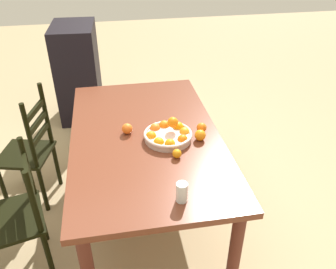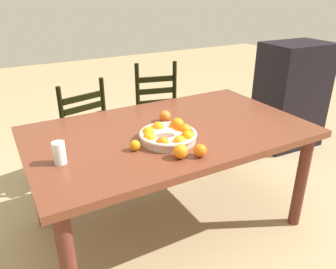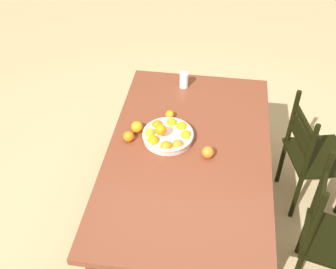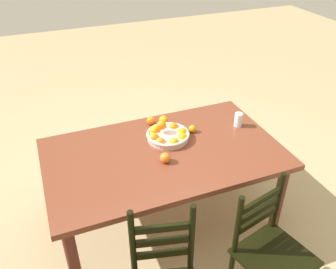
{
  "view_description": "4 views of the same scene",
  "coord_description": "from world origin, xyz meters",
  "px_view_note": "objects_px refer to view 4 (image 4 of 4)",
  "views": [
    {
      "loc": [
        -2.11,
        0.21,
        2.11
      ],
      "look_at": [
        -0.09,
        -0.15,
        0.79
      ],
      "focal_mm": 37.34,
      "sensor_mm": 36.0,
      "label": 1
    },
    {
      "loc": [
        -0.96,
        -1.7,
        1.59
      ],
      "look_at": [
        -0.09,
        -0.15,
        0.79
      ],
      "focal_mm": 35.4,
      "sensor_mm": 36.0,
      "label": 2
    },
    {
      "loc": [
        1.97,
        0.15,
        2.64
      ],
      "look_at": [
        -0.09,
        -0.15,
        0.79
      ],
      "focal_mm": 44.97,
      "sensor_mm": 36.0,
      "label": 3
    },
    {
      "loc": [
        0.77,
        2.03,
        2.32
      ],
      "look_at": [
        -0.09,
        -0.15,
        0.79
      ],
      "focal_mm": 37.87,
      "sensor_mm": 36.0,
      "label": 4
    }
  ],
  "objects_px": {
    "chair_by_cabinet": "(269,252)",
    "orange_loose_0": "(165,158)",
    "drinking_glass": "(238,120)",
    "fruit_bowl": "(168,135)",
    "orange_loose_3": "(164,120)",
    "dining_table": "(164,161)",
    "orange_loose_2": "(192,129)",
    "orange_loose_1": "(151,121)"
  },
  "relations": [
    {
      "from": "dining_table",
      "to": "orange_loose_3",
      "type": "relative_size",
      "value": 22.57
    },
    {
      "from": "orange_loose_0",
      "to": "orange_loose_2",
      "type": "height_order",
      "value": "orange_loose_0"
    },
    {
      "from": "chair_by_cabinet",
      "to": "orange_loose_0",
      "type": "relative_size",
      "value": 11.98
    },
    {
      "from": "fruit_bowl",
      "to": "orange_loose_2",
      "type": "xyz_separation_m",
      "value": [
        -0.22,
        -0.02,
        -0.01
      ]
    },
    {
      "from": "orange_loose_0",
      "to": "orange_loose_3",
      "type": "relative_size",
      "value": 0.98
    },
    {
      "from": "orange_loose_3",
      "to": "drinking_glass",
      "type": "distance_m",
      "value": 0.62
    },
    {
      "from": "dining_table",
      "to": "orange_loose_2",
      "type": "bearing_deg",
      "value": -151.75
    },
    {
      "from": "chair_by_cabinet",
      "to": "fruit_bowl",
      "type": "xyz_separation_m",
      "value": [
        0.29,
        -1.04,
        0.33
      ]
    },
    {
      "from": "fruit_bowl",
      "to": "orange_loose_0",
      "type": "xyz_separation_m",
      "value": [
        0.13,
        0.28,
        0.0
      ]
    },
    {
      "from": "dining_table",
      "to": "orange_loose_2",
      "type": "relative_size",
      "value": 29.31
    },
    {
      "from": "fruit_bowl",
      "to": "orange_loose_3",
      "type": "height_order",
      "value": "fruit_bowl"
    },
    {
      "from": "orange_loose_2",
      "to": "drinking_glass",
      "type": "bearing_deg",
      "value": 172.34
    },
    {
      "from": "fruit_bowl",
      "to": "drinking_glass",
      "type": "height_order",
      "value": "fruit_bowl"
    },
    {
      "from": "dining_table",
      "to": "drinking_glass",
      "type": "xyz_separation_m",
      "value": [
        -0.71,
        -0.12,
        0.15
      ]
    },
    {
      "from": "orange_loose_3",
      "to": "drinking_glass",
      "type": "xyz_separation_m",
      "value": [
        -0.57,
        0.25,
        0.02
      ]
    },
    {
      "from": "dining_table",
      "to": "orange_loose_1",
      "type": "height_order",
      "value": "orange_loose_1"
    },
    {
      "from": "orange_loose_1",
      "to": "drinking_glass",
      "type": "relative_size",
      "value": 0.6
    },
    {
      "from": "orange_loose_1",
      "to": "dining_table",
      "type": "bearing_deg",
      "value": 84.25
    },
    {
      "from": "orange_loose_0",
      "to": "orange_loose_1",
      "type": "height_order",
      "value": "orange_loose_0"
    },
    {
      "from": "fruit_bowl",
      "to": "orange_loose_2",
      "type": "bearing_deg",
      "value": -175.45
    },
    {
      "from": "dining_table",
      "to": "fruit_bowl",
      "type": "relative_size",
      "value": 5.15
    },
    {
      "from": "orange_loose_0",
      "to": "orange_loose_3",
      "type": "height_order",
      "value": "orange_loose_3"
    },
    {
      "from": "dining_table",
      "to": "orange_loose_1",
      "type": "xyz_separation_m",
      "value": [
        -0.04,
        -0.41,
        0.12
      ]
    },
    {
      "from": "orange_loose_1",
      "to": "fruit_bowl",
      "type": "bearing_deg",
      "value": 101.01
    },
    {
      "from": "orange_loose_2",
      "to": "orange_loose_0",
      "type": "bearing_deg",
      "value": 39.97
    },
    {
      "from": "drinking_glass",
      "to": "orange_loose_3",
      "type": "bearing_deg",
      "value": -23.96
    },
    {
      "from": "orange_loose_0",
      "to": "orange_loose_2",
      "type": "relative_size",
      "value": 1.27
    },
    {
      "from": "fruit_bowl",
      "to": "orange_loose_0",
      "type": "bearing_deg",
      "value": 65.43
    },
    {
      "from": "fruit_bowl",
      "to": "orange_loose_3",
      "type": "relative_size",
      "value": 4.38
    },
    {
      "from": "dining_table",
      "to": "orange_loose_1",
      "type": "relative_size",
      "value": 24.64
    },
    {
      "from": "orange_loose_2",
      "to": "orange_loose_1",
      "type": "bearing_deg",
      "value": -40.82
    },
    {
      "from": "chair_by_cabinet",
      "to": "orange_loose_0",
      "type": "height_order",
      "value": "chair_by_cabinet"
    },
    {
      "from": "drinking_glass",
      "to": "dining_table",
      "type": "bearing_deg",
      "value": 9.25
    },
    {
      "from": "chair_by_cabinet",
      "to": "drinking_glass",
      "type": "distance_m",
      "value": 1.12
    },
    {
      "from": "orange_loose_0",
      "to": "orange_loose_2",
      "type": "bearing_deg",
      "value": -140.03
    },
    {
      "from": "orange_loose_2",
      "to": "drinking_glass",
      "type": "distance_m",
      "value": 0.4
    },
    {
      "from": "chair_by_cabinet",
      "to": "fruit_bowl",
      "type": "relative_size",
      "value": 2.68
    },
    {
      "from": "dining_table",
      "to": "orange_loose_3",
      "type": "height_order",
      "value": "orange_loose_3"
    },
    {
      "from": "dining_table",
      "to": "fruit_bowl",
      "type": "distance_m",
      "value": 0.22
    },
    {
      "from": "orange_loose_0",
      "to": "orange_loose_1",
      "type": "bearing_deg",
      "value": -98.22
    },
    {
      "from": "drinking_glass",
      "to": "orange_loose_0",
      "type": "bearing_deg",
      "value": 17.86
    },
    {
      "from": "dining_table",
      "to": "chair_by_cabinet",
      "type": "xyz_separation_m",
      "value": [
        -0.38,
        0.89,
        -0.21
      ]
    }
  ]
}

